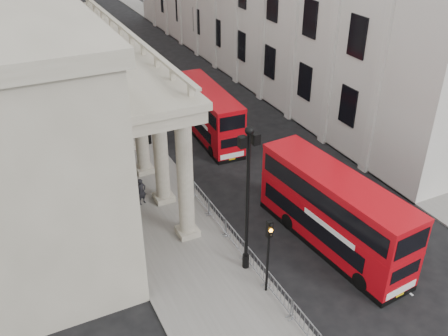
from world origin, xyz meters
The scene contains 15 objects.
ground centered at (0.00, 0.00, 0.00)m, with size 260.00×260.00×0.00m, color black.
sidewalk_west centered at (-3.00, 30.00, 0.06)m, with size 6.00×140.00×0.12m, color slate.
sidewalk_east centered at (13.50, 30.00, 0.06)m, with size 3.00×140.00×0.12m, color slate.
kerb centered at (-0.05, 30.00, 0.07)m, with size 0.20×140.00×0.14m, color slate.
portico_building centered at (-10.50, 18.00, 6.00)m, with size 9.00×28.00×12.00m, color gray.
lamp_post_south centered at (-0.60, 4.00, 4.91)m, with size 1.05×0.44×8.32m.
lamp_post_mid centered at (-0.60, 20.00, 4.91)m, with size 1.05×0.44×8.32m.
lamp_post_north centered at (-0.60, 36.00, 4.91)m, with size 1.05×0.44×8.32m.
traffic_light centered at (-0.50, 1.98, 3.11)m, with size 0.28×0.33×4.30m.
crowd_barriers centered at (-0.35, 2.23, 0.67)m, with size 0.50×18.75×1.10m.
bus_near centered at (4.73, 3.74, 2.33)m, with size 3.40×10.52×4.46m.
bus_far centered at (4.22, 19.30, 2.13)m, with size 2.75×9.53×4.07m.
pedestrian_a centered at (-3.68, 12.22, 1.01)m, with size 0.65×0.43×1.78m, color black.
pedestrian_b centered at (-3.02, 18.77, 0.93)m, with size 0.79×0.61×1.62m, color black.
pedestrian_c centered at (-3.50, 18.97, 0.95)m, with size 0.81×0.53×1.66m, color black.
Camera 1 is at (-10.63, -13.85, 18.17)m, focal length 40.00 mm.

